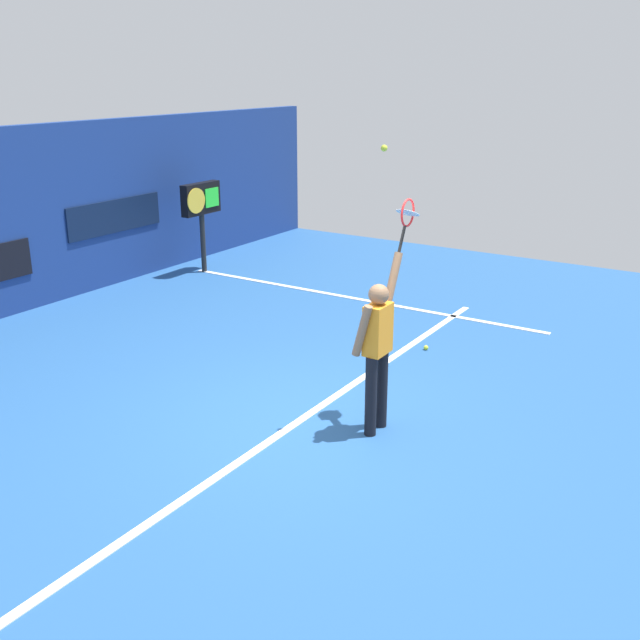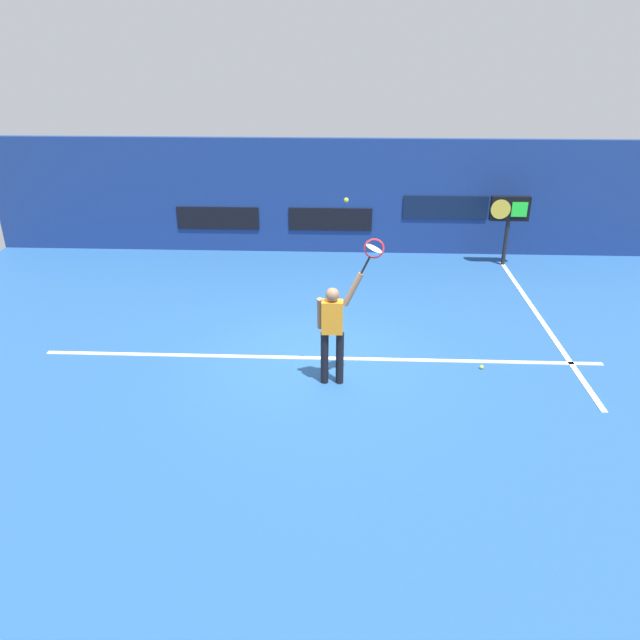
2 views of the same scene
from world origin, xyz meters
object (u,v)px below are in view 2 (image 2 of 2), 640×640
at_px(tennis_player, 333,327).
at_px(tennis_ball, 346,200).
at_px(tennis_racket, 373,250).
at_px(scoreboard_clock, 509,212).
at_px(spare_ball, 482,367).

height_order(tennis_player, tennis_ball, tennis_ball).
relative_size(tennis_racket, scoreboard_clock, 0.35).
bearing_deg(tennis_player, tennis_ball, 23.14).
relative_size(tennis_ball, spare_ball, 1.00).
bearing_deg(scoreboard_clock, tennis_player, -124.48).
xyz_separation_m(tennis_racket, spare_ball, (1.99, 0.58, -2.28)).
relative_size(tennis_player, scoreboard_clock, 1.11).
relative_size(tennis_player, spare_ball, 28.78).
height_order(tennis_player, spare_ball, tennis_player).
bearing_deg(tennis_ball, tennis_racket, -11.04).
distance_m(tennis_racket, spare_ball, 3.08).
bearing_deg(tennis_player, tennis_racket, -0.40).
bearing_deg(tennis_ball, scoreboard_clock, 56.35).
height_order(tennis_racket, scoreboard_clock, tennis_racket).
bearing_deg(tennis_player, spare_ball, 12.46).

